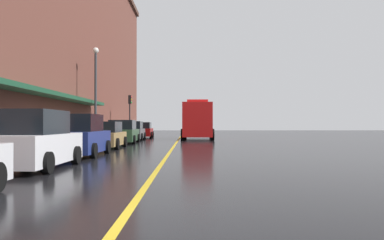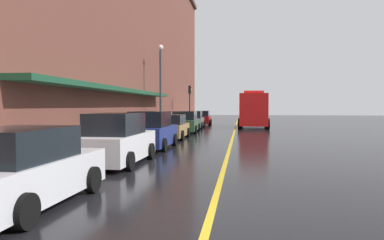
{
  "view_description": "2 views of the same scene",
  "coord_description": "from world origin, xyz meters",
  "px_view_note": "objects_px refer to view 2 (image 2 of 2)",
  "views": [
    {
      "loc": [
        1.0,
        -6.06,
        1.43
      ],
      "look_at": [
        1.15,
        16.87,
        1.66
      ],
      "focal_mm": 36.63,
      "sensor_mm": 36.0,
      "label": 1
    },
    {
      "loc": [
        0.59,
        -6.48,
        2.12
      ],
      "look_at": [
        -2.47,
        16.16,
        1.26
      ],
      "focal_mm": 34.42,
      "sensor_mm": 36.0,
      "label": 2
    }
  ],
  "objects_px": {
    "parked_car_3": "(171,127)",
    "parking_meter_3": "(25,144)",
    "fire_truck": "(254,111)",
    "street_lamp_left": "(161,78)",
    "parking_meter_0": "(181,117)",
    "parking_meter_1": "(184,116)",
    "parked_car_2": "(151,131)",
    "parked_car_0": "(21,170)",
    "parked_car_5": "(193,120)",
    "parking_meter_2": "(174,118)",
    "parked_car_4": "(185,122)",
    "parked_car_6": "(201,118)",
    "traffic_light_near": "(190,97)",
    "parked_car_1": "(117,141)"
  },
  "relations": [
    {
      "from": "parked_car_5",
      "to": "fire_truck",
      "type": "relative_size",
      "value": 0.63
    },
    {
      "from": "parked_car_4",
      "to": "parking_meter_0",
      "type": "distance_m",
      "value": 6.75
    },
    {
      "from": "parked_car_1",
      "to": "street_lamp_left",
      "type": "xyz_separation_m",
      "value": [
        -2.04,
        16.46,
        3.53
      ]
    },
    {
      "from": "fire_truck",
      "to": "parking_meter_3",
      "type": "xyz_separation_m",
      "value": [
        -7.12,
        -27.4,
        -0.62
      ]
    },
    {
      "from": "street_lamp_left",
      "to": "parking_meter_2",
      "type": "bearing_deg",
      "value": 77.65
    },
    {
      "from": "parked_car_0",
      "to": "parked_car_2",
      "type": "bearing_deg",
      "value": 0.51
    },
    {
      "from": "parked_car_3",
      "to": "parked_car_6",
      "type": "bearing_deg",
      "value": -0.23
    },
    {
      "from": "parked_car_6",
      "to": "fire_truck",
      "type": "bearing_deg",
      "value": -128.48
    },
    {
      "from": "parked_car_0",
      "to": "parking_meter_2",
      "type": "distance_m",
      "value": 25.0
    },
    {
      "from": "fire_truck",
      "to": "parking_meter_2",
      "type": "relative_size",
      "value": 5.7
    },
    {
      "from": "fire_truck",
      "to": "parking_meter_1",
      "type": "xyz_separation_m",
      "value": [
        -7.12,
        0.85,
        -0.62
      ]
    },
    {
      "from": "parked_car_0",
      "to": "parking_meter_1",
      "type": "bearing_deg",
      "value": 3.53
    },
    {
      "from": "parked_car_5",
      "to": "parking_meter_2",
      "type": "xyz_separation_m",
      "value": [
        -1.32,
        -2.94,
        0.28
      ]
    },
    {
      "from": "parked_car_2",
      "to": "street_lamp_left",
      "type": "relative_size",
      "value": 0.61
    },
    {
      "from": "parked_car_2",
      "to": "parked_car_3",
      "type": "xyz_separation_m",
      "value": [
        -0.03,
        5.54,
        -0.12
      ]
    },
    {
      "from": "parking_meter_1",
      "to": "traffic_light_near",
      "type": "distance_m",
      "value": 4.47
    },
    {
      "from": "parked_car_2",
      "to": "parked_car_5",
      "type": "relative_size",
      "value": 0.88
    },
    {
      "from": "fire_truck",
      "to": "traffic_light_near",
      "type": "distance_m",
      "value": 8.66
    },
    {
      "from": "fire_truck",
      "to": "street_lamp_left",
      "type": "relative_size",
      "value": 1.09
    },
    {
      "from": "fire_truck",
      "to": "parked_car_6",
      "type": "bearing_deg",
      "value": -125.52
    },
    {
      "from": "parked_car_0",
      "to": "parked_car_2",
      "type": "distance_m",
      "value": 10.79
    },
    {
      "from": "parked_car_5",
      "to": "street_lamp_left",
      "type": "distance_m",
      "value": 7.01
    },
    {
      "from": "fire_truck",
      "to": "parking_meter_1",
      "type": "bearing_deg",
      "value": -95.17
    },
    {
      "from": "parked_car_3",
      "to": "parking_meter_3",
      "type": "height_order",
      "value": "parked_car_3"
    },
    {
      "from": "parked_car_3",
      "to": "fire_truck",
      "type": "relative_size",
      "value": 0.56
    },
    {
      "from": "parking_meter_3",
      "to": "traffic_light_near",
      "type": "bearing_deg",
      "value": 89.89
    },
    {
      "from": "parked_car_6",
      "to": "traffic_light_near",
      "type": "xyz_separation_m",
      "value": [
        -1.4,
        0.5,
        2.4
      ]
    },
    {
      "from": "parking_meter_3",
      "to": "traffic_light_near",
      "type": "height_order",
      "value": "traffic_light_near"
    },
    {
      "from": "parking_meter_2",
      "to": "parked_car_3",
      "type": "bearing_deg",
      "value": -80.69
    },
    {
      "from": "parked_car_0",
      "to": "parked_car_1",
      "type": "distance_m",
      "value": 5.76
    },
    {
      "from": "parked_car_5",
      "to": "parking_meter_1",
      "type": "bearing_deg",
      "value": 24.86
    },
    {
      "from": "street_lamp_left",
      "to": "parking_meter_0",
      "type": "bearing_deg",
      "value": 84.83
    },
    {
      "from": "parked_car_4",
      "to": "parking_meter_2",
      "type": "bearing_deg",
      "value": 26.31
    },
    {
      "from": "parked_car_2",
      "to": "parking_meter_1",
      "type": "xyz_separation_m",
      "value": [
        -1.44,
        19.77,
        0.2
      ]
    },
    {
      "from": "parked_car_4",
      "to": "parked_car_6",
      "type": "bearing_deg",
      "value": -1.71
    },
    {
      "from": "parking_meter_2",
      "to": "parking_meter_3",
      "type": "distance_m",
      "value": 22.64
    },
    {
      "from": "parked_car_0",
      "to": "parked_car_2",
      "type": "height_order",
      "value": "parked_car_2"
    },
    {
      "from": "parked_car_6",
      "to": "parking_meter_3",
      "type": "distance_m",
      "value": 31.72
    },
    {
      "from": "parked_car_3",
      "to": "street_lamp_left",
      "type": "height_order",
      "value": "street_lamp_left"
    },
    {
      "from": "parked_car_6",
      "to": "street_lamp_left",
      "type": "distance_m",
      "value": 12.5
    },
    {
      "from": "parking_meter_2",
      "to": "parked_car_0",
      "type": "bearing_deg",
      "value": -86.91
    },
    {
      "from": "parked_car_1",
      "to": "parked_car_3",
      "type": "distance_m",
      "value": 10.57
    },
    {
      "from": "parked_car_4",
      "to": "traffic_light_near",
      "type": "relative_size",
      "value": 1.11
    },
    {
      "from": "parking_meter_0",
      "to": "parking_meter_3",
      "type": "relative_size",
      "value": 1.0
    },
    {
      "from": "parked_car_0",
      "to": "parked_car_3",
      "type": "relative_size",
      "value": 1.05
    },
    {
      "from": "parked_car_3",
      "to": "parking_meter_3",
      "type": "relative_size",
      "value": 3.21
    },
    {
      "from": "parking_meter_0",
      "to": "parking_meter_1",
      "type": "xyz_separation_m",
      "value": [
        0.0,
        1.71,
        0.0
      ]
    },
    {
      "from": "street_lamp_left",
      "to": "traffic_light_near",
      "type": "xyz_separation_m",
      "value": [
        0.66,
        12.29,
        -1.24
      ]
    },
    {
      "from": "parked_car_3",
      "to": "parked_car_5",
      "type": "distance_m",
      "value": 11.58
    },
    {
      "from": "parking_meter_1",
      "to": "parked_car_2",
      "type": "bearing_deg",
      "value": -85.83
    }
  ]
}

